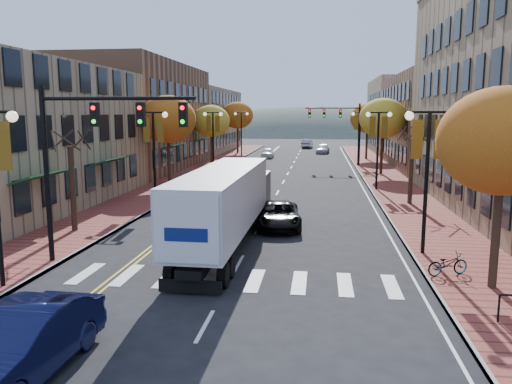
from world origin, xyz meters
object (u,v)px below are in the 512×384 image
(semi_truck, at_px, (229,199))
(navy_sedan, at_px, (21,344))
(bicycle, at_px, (448,264))
(black_suv, at_px, (279,215))

(semi_truck, distance_m, navy_sedan, 12.51)
(semi_truck, relative_size, navy_sedan, 2.90)
(bicycle, bearing_deg, semi_truck, 43.33)
(bicycle, bearing_deg, navy_sedan, 103.60)
(semi_truck, bearing_deg, black_suv, 61.99)
(navy_sedan, bearing_deg, bicycle, 38.49)
(semi_truck, xyz_separation_m, navy_sedan, (-2.52, -12.19, -1.27))
(black_suv, relative_size, bicycle, 2.99)
(semi_truck, relative_size, bicycle, 8.87)
(black_suv, bearing_deg, bicycle, -54.10)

